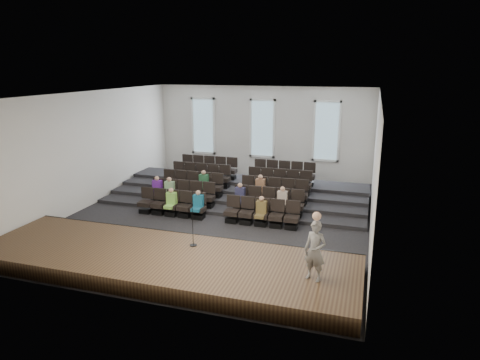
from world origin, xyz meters
The scene contains 14 objects.
ground centered at (0.00, 0.00, 0.00)m, with size 14.00×14.00×0.00m, color black.
ceiling centered at (0.00, 0.00, 5.01)m, with size 12.00×14.00×0.02m, color white.
wall_back centered at (0.00, 7.02, 2.50)m, with size 12.00×0.04×5.00m, color silver.
wall_front centered at (0.00, -7.02, 2.50)m, with size 12.00×0.04×5.00m, color silver.
wall_left centered at (-6.02, 0.00, 2.50)m, with size 0.04×14.00×5.00m, color silver.
wall_right centered at (6.02, 0.00, 2.50)m, with size 0.04×14.00×5.00m, color silver.
stage centered at (0.00, -5.10, 0.25)m, with size 11.80×3.60×0.50m, color #4E3821.
stage_lip centered at (0.00, -3.33, 0.25)m, with size 11.80×0.06×0.52m, color black.
risers centered at (0.00, 3.17, 0.20)m, with size 11.80×4.80×0.60m.
seating_rows centered at (0.00, 1.54, 0.68)m, with size 6.80×4.70×1.67m.
windows centered at (0.00, 6.95, 2.70)m, with size 8.44×0.10×3.24m.
audience centered at (-0.35, 0.34, 0.81)m, with size 6.05×2.64×1.10m.
speaker centered at (4.60, -5.33, 1.33)m, with size 0.60×0.40×1.65m, color slate.
mic_stand centered at (0.62, -4.22, 0.92)m, with size 0.24×0.24×1.43m.
Camera 1 is at (5.80, -15.84, 6.04)m, focal length 32.00 mm.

